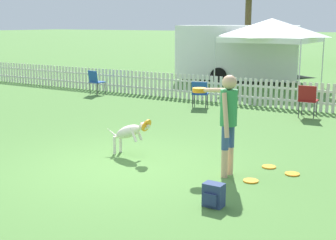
# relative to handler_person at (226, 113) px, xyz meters

# --- Properties ---
(ground_plane) EXTENTS (240.00, 240.00, 0.00)m
(ground_plane) POSITION_rel_handler_person_xyz_m (-1.69, -0.61, -1.07)
(ground_plane) COLOR #4C7A38
(handler_person) EXTENTS (0.97, 0.71, 1.70)m
(handler_person) POSITION_rel_handler_person_xyz_m (0.00, 0.00, 0.00)
(handler_person) COLOR tan
(handler_person) RESTS_ON ground_plane
(leaping_dog) EXTENTS (1.08, 0.30, 0.77)m
(leaping_dog) POSITION_rel_handler_person_xyz_m (-2.05, 0.12, -0.60)
(leaping_dog) COLOR beige
(leaping_dog) RESTS_ON ground_plane
(frisbee_near_handler) EXTENTS (0.25, 0.25, 0.02)m
(frisbee_near_handler) POSITION_rel_handler_person_xyz_m (0.50, -0.09, -1.06)
(frisbee_near_handler) COLOR orange
(frisbee_near_handler) RESTS_ON ground_plane
(frisbee_near_dog) EXTENTS (0.25, 0.25, 0.02)m
(frisbee_near_dog) POSITION_rel_handler_person_xyz_m (0.49, 0.79, -1.06)
(frisbee_near_dog) COLOR orange
(frisbee_near_dog) RESTS_ON ground_plane
(frisbee_midfield) EXTENTS (0.25, 0.25, 0.02)m
(frisbee_midfield) POSITION_rel_handler_person_xyz_m (0.97, 0.61, -1.06)
(frisbee_midfield) COLOR orange
(frisbee_midfield) RESTS_ON ground_plane
(backpack_on_grass) EXTENTS (0.28, 0.23, 0.33)m
(backpack_on_grass) POSITION_rel_handler_person_xyz_m (0.44, -1.34, -0.90)
(backpack_on_grass) COLOR navy
(backpack_on_grass) RESTS_ON ground_plane
(picket_fence) EXTENTS (25.79, 0.04, 0.83)m
(picket_fence) POSITION_rel_handler_person_xyz_m (-1.69, 6.62, -0.65)
(picket_fence) COLOR silver
(picket_fence) RESTS_ON ground_plane
(folding_chair_blue_left) EXTENTS (0.60, 0.61, 0.79)m
(folding_chair_blue_left) POSITION_rel_handler_person_xyz_m (-3.34, 5.46, -0.60)
(folding_chair_blue_left) COLOR #333338
(folding_chair_blue_left) RESTS_ON ground_plane
(folding_chair_center) EXTENTS (0.50, 0.52, 0.86)m
(folding_chair_center) POSITION_rel_handler_person_xyz_m (-7.67, 5.77, -0.55)
(folding_chair_center) COLOR #333338
(folding_chair_center) RESTS_ON ground_plane
(folding_chair_green_right) EXTENTS (0.50, 0.52, 0.88)m
(folding_chair_green_right) POSITION_rel_handler_person_xyz_m (-0.14, 5.58, -0.54)
(folding_chair_green_right) COLOR #333338
(folding_chair_green_right) RESTS_ON ground_plane
(canopy_tent_main) EXTENTS (3.22, 3.22, 2.67)m
(canopy_tent_main) POSITION_rel_handler_person_xyz_m (-2.92, 10.46, 1.16)
(canopy_tent_main) COLOR silver
(canopy_tent_main) RESTS_ON ground_plane
(equipment_trailer) EXTENTS (5.96, 3.46, 2.40)m
(equipment_trailer) POSITION_rel_handler_person_xyz_m (-4.91, 11.98, 0.20)
(equipment_trailer) COLOR white
(equipment_trailer) RESTS_ON ground_plane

